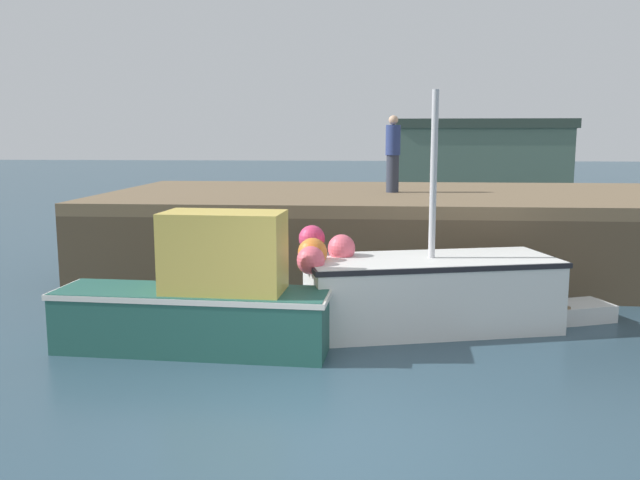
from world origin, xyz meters
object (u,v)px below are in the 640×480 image
rowboat (555,313)px  dockworker (393,154)px  fishing_boat_near_left (202,298)px  fishing_boat_near_right (425,289)px

rowboat → dockworker: 5.67m
fishing_boat_near_left → dockworker: dockworker is taller
rowboat → fishing_boat_near_right: bearing=-165.8°
fishing_boat_near_left → fishing_boat_near_right: fishing_boat_near_right is taller
fishing_boat_near_left → fishing_boat_near_right: size_ratio=0.94×
fishing_boat_near_right → rowboat: 2.38m
fishing_boat_near_left → rowboat: bearing=19.4°
rowboat → fishing_boat_near_left: bearing=-160.6°
fishing_boat_near_left → rowboat: size_ratio=1.98×
fishing_boat_near_left → rowboat: 5.95m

